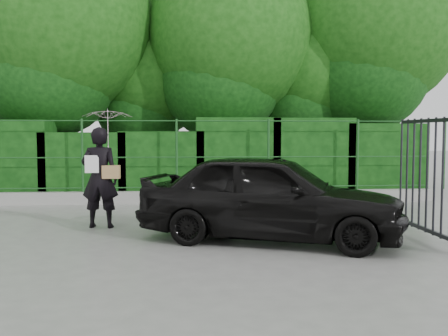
{
  "coord_description": "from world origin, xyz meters",
  "views": [
    {
      "loc": [
        0.64,
        -7.91,
        1.75
      ],
      "look_at": [
        1.34,
        1.3,
        1.1
      ],
      "focal_mm": 40.0,
      "sensor_mm": 36.0,
      "label": 1
    }
  ],
  "objects": [
    {
      "name": "ground",
      "position": [
        0.0,
        0.0,
        0.0
      ],
      "size": [
        80.0,
        80.0,
        0.0
      ],
      "primitive_type": "plane",
      "color": "gray"
    },
    {
      "name": "kerb",
      "position": [
        0.0,
        4.5,
        0.15
      ],
      "size": [
        14.0,
        0.25,
        0.3
      ],
      "primitive_type": "cube",
      "color": "#9E9E99",
      "rests_on": "ground"
    },
    {
      "name": "fence",
      "position": [
        0.22,
        4.5,
        1.2
      ],
      "size": [
        14.13,
        0.06,
        1.8
      ],
      "color": "#1B4C1E",
      "rests_on": "kerb"
    },
    {
      "name": "hedge",
      "position": [
        -0.02,
        5.5,
        1.02
      ],
      "size": [
        14.2,
        1.2,
        2.23
      ],
      "color": "black",
      "rests_on": "ground"
    },
    {
      "name": "trees",
      "position": [
        1.14,
        7.74,
        4.62
      ],
      "size": [
        17.1,
        6.15,
        8.08
      ],
      "color": "black",
      "rests_on": "ground"
    },
    {
      "name": "woman",
      "position": [
        -0.87,
        1.41,
        1.39
      ],
      "size": [
        0.96,
        0.91,
        2.2
      ],
      "color": "black",
      "rests_on": "ground"
    },
    {
      "name": "car",
      "position": [
        2.0,
        0.05,
        0.72
      ],
      "size": [
        4.56,
        3.09,
        1.44
      ],
      "primitive_type": "imported",
      "rotation": [
        0.0,
        0.0,
        1.21
      ],
      "color": "black",
      "rests_on": "ground"
    }
  ]
}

